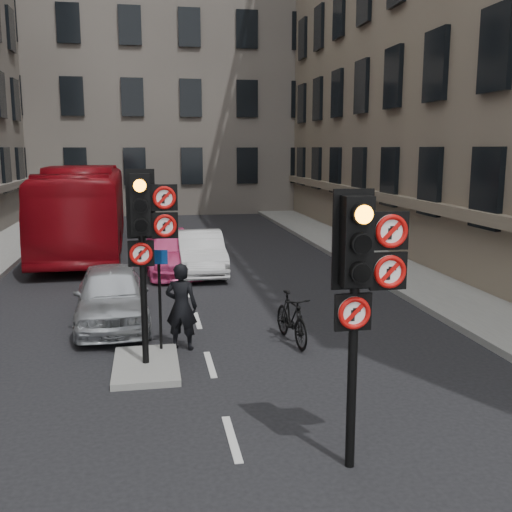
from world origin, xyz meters
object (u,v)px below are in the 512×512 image
object	(u,v)px
signal_far	(146,225)
motorcycle	(292,318)
signal_near	(362,271)
bus_red	(84,209)
car_silver	(112,295)
info_sign	(159,286)
car_pink	(171,254)
motorcyclist	(181,307)
car_white	(200,252)

from	to	relation	value
signal_far	motorcycle	world-z (taller)	signal_far
signal_near	bus_red	distance (m)	18.51
signal_far	motorcycle	distance (m)	3.79
car_silver	info_sign	bearing A→B (deg)	-68.57
signal_near	car_pink	xyz separation A→B (m)	(-1.87, 12.79, -1.96)
car_silver	motorcyclist	xyz separation A→B (m)	(1.50, -2.04, 0.20)
car_pink	car_white	bearing A→B (deg)	-18.90
bus_red	signal_far	bearing A→B (deg)	-81.23
info_sign	car_silver	bearing A→B (deg)	124.54
motorcycle	motorcyclist	distance (m)	2.33
signal_near	car_white	world-z (taller)	signal_near
car_white	info_sign	bearing A→B (deg)	-100.65
car_pink	info_sign	size ratio (longest dim) A/B	2.15
signal_far	car_silver	xyz separation A→B (m)	(-0.86, 3.05, -2.01)
car_white	bus_red	world-z (taller)	bus_red
motorcycle	signal_far	bearing A→B (deg)	-167.91
signal_far	car_pink	bearing A→B (deg)	85.28
signal_far	bus_red	bearing A→B (deg)	100.20
bus_red	motorcyclist	bearing A→B (deg)	-77.69
signal_far	info_sign	distance (m)	1.50
motorcyclist	car_white	bearing A→B (deg)	-80.46
car_pink	info_sign	bearing A→B (deg)	-98.88
car_pink	bus_red	world-z (taller)	bus_red
signal_near	signal_far	size ratio (longest dim) A/B	1.00
car_white	signal_far	bearing A→B (deg)	-101.14
signal_far	car_white	xyz separation A→B (m)	(1.68, 8.56, -2.02)
signal_near	bus_red	size ratio (longest dim) A/B	0.29
bus_red	info_sign	world-z (taller)	bus_red
car_silver	signal_far	bearing A→B (deg)	-77.75
car_white	motorcyclist	bearing A→B (deg)	-97.85
car_white	motorcycle	distance (m)	7.66
car_white	bus_red	bearing A→B (deg)	128.50
car_white	car_pink	world-z (taller)	car_white
car_silver	bus_red	xyz separation A→B (m)	(-1.62, 10.73, 0.99)
car_silver	car_white	world-z (taller)	car_silver
motorcyclist	info_sign	size ratio (longest dim) A/B	0.89
car_pink	info_sign	xyz separation A→B (m)	(-0.51, -8.05, 0.79)
car_pink	motorcyclist	distance (m)	7.79
motorcycle	info_sign	size ratio (longest dim) A/B	0.89
car_white	car_pink	bearing A→B (deg)	166.29
car_white	motorcyclist	world-z (taller)	motorcyclist
signal_far	bus_red	size ratio (longest dim) A/B	0.29
signal_near	car_silver	size ratio (longest dim) A/B	0.88
signal_near	motorcyclist	distance (m)	5.63
signal_near	car_silver	distance (m)	8.08
motorcycle	info_sign	bearing A→B (deg)	178.79
car_pink	info_sign	distance (m)	8.11
signal_far	car_white	size ratio (longest dim) A/B	0.86
car_white	info_sign	distance (m)	7.99
motorcyclist	info_sign	bearing A→B (deg)	49.23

